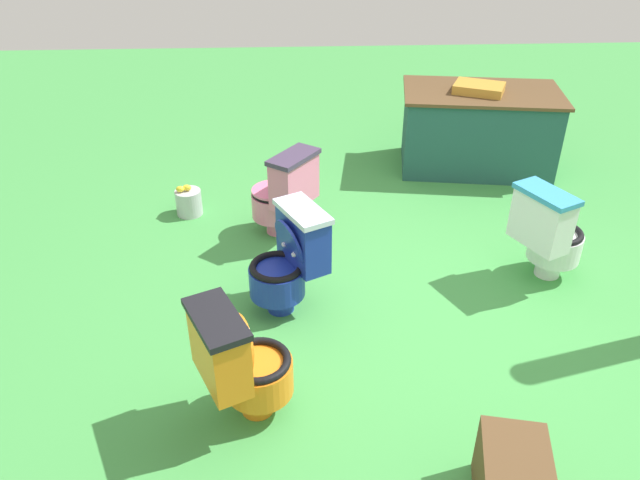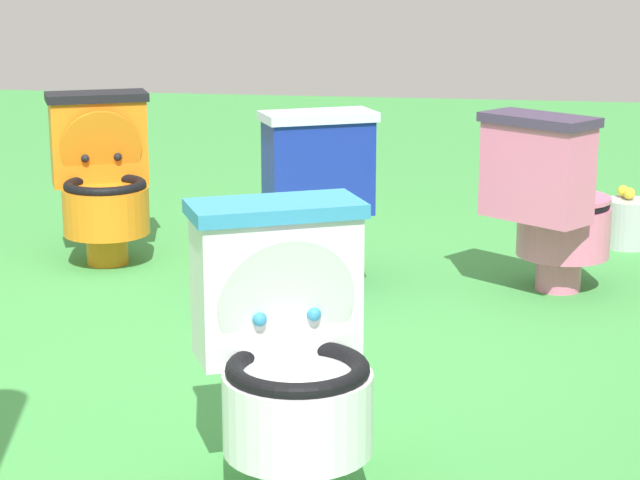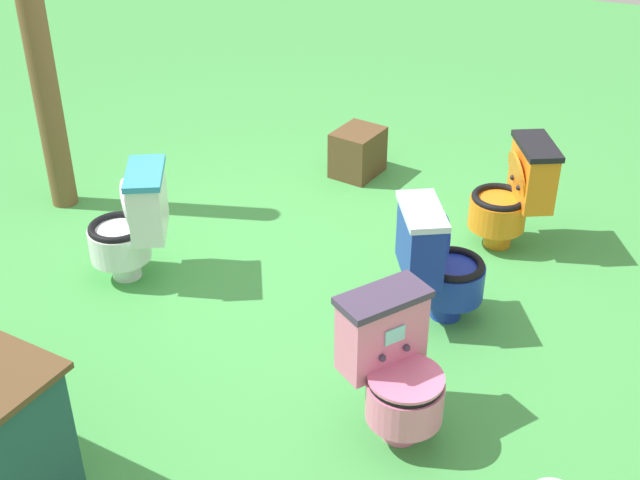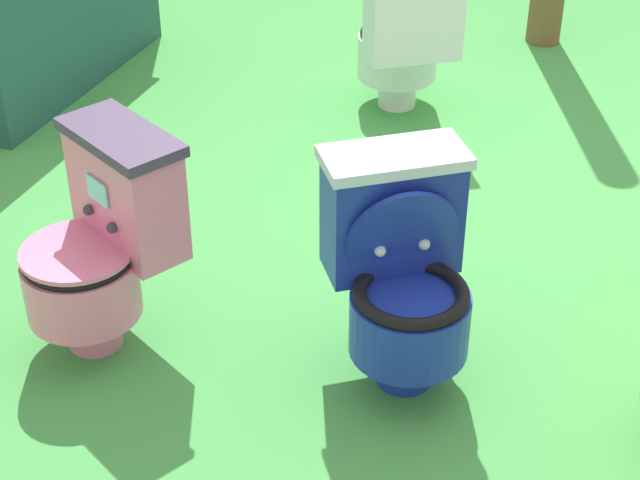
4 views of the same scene
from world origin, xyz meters
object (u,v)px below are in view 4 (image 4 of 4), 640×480
at_px(toilet_pink, 102,242).
at_px(vendor_table, 13,0).
at_px(toilet_white, 405,37).
at_px(toilet_blue, 401,270).

distance_m(toilet_pink, vendor_table, 2.23).
bearing_deg(toilet_pink, vendor_table, -20.59).
height_order(toilet_white, vendor_table, vendor_table).
height_order(toilet_pink, vendor_table, vendor_table).
bearing_deg(vendor_table, toilet_blue, -130.29).
bearing_deg(vendor_table, toilet_white, -90.30).
bearing_deg(toilet_blue, vendor_table, -67.27).
relative_size(toilet_white, toilet_blue, 1.00).
bearing_deg(vendor_table, toilet_pink, -147.17).
height_order(toilet_white, toilet_pink, same).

